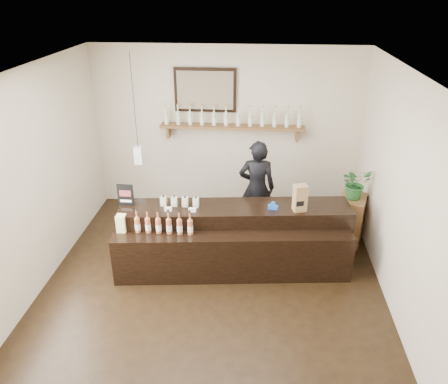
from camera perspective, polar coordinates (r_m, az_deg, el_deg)
The scene contains 10 objects.
ground at distance 5.93m, azimuth -1.60°, elevation -12.62°, with size 5.00×5.00×0.00m, color black.
room_shell at distance 5.05m, azimuth -1.84°, elevation 2.68°, with size 5.00×5.00×5.00m.
back_wall_decor at distance 7.28m, azimuth -0.91°, elevation 10.49°, with size 2.66×0.96×1.69m.
counter at distance 6.14m, azimuth 1.27°, elevation -6.29°, with size 3.23×1.18×1.04m.
promo_sign at distance 6.12m, azimuth -12.74°, elevation -0.37°, with size 0.22×0.03×0.31m.
paper_bag at distance 5.90m, azimuth 9.91°, elevation -0.78°, with size 0.20×0.17×0.37m.
tape_dispenser at distance 5.95m, azimuth 6.41°, elevation -1.87°, with size 0.14×0.07×0.11m.
side_cabinet at distance 7.01m, azimuth 16.16°, elevation -3.46°, with size 0.52×0.61×0.75m.
potted_plant at distance 6.74m, azimuth 16.80°, elevation 1.11°, with size 0.43×0.37×0.48m, color #27632A.
shopkeeper at distance 6.77m, azimuth 4.32°, elevation 1.28°, with size 0.64×0.42×1.76m, color black.
Camera 1 is at (0.54, -4.60, 3.70)m, focal length 35.00 mm.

